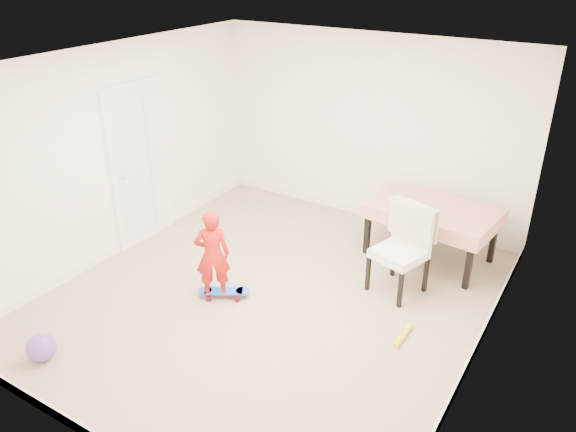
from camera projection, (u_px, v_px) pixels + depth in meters
The scene contains 16 objects.
ground at pixel (271, 295), 6.38m from camera, with size 5.00×5.00×0.00m, color tan.
ceiling at pixel (268, 65), 5.25m from camera, with size 4.50×5.00×0.04m, color white.
wall_back at pixel (369, 130), 7.71m from camera, with size 4.50×0.04×2.60m, color white.
wall_front at pixel (75, 311), 3.91m from camera, with size 4.50×0.04×2.60m, color white.
wall_left at pixel (118, 153), 6.86m from camera, with size 0.04×5.00×2.60m, color white.
wall_right at pixel (489, 245), 4.76m from camera, with size 0.04×5.00×2.60m, color white.
door at pixel (138, 166), 7.21m from camera, with size 0.10×0.94×2.11m, color white.
baseboard_back at pixel (364, 211), 8.26m from camera, with size 4.50×0.02×0.12m, color white.
baseboard_left at pixel (130, 241), 7.41m from camera, with size 0.02×5.00×0.12m, color white.
baseboard_right at pixel (469, 360), 5.30m from camera, with size 0.02×5.00×0.12m, color white.
dining_table at pixel (430, 232), 7.01m from camera, with size 1.52×0.96×0.71m, color #B01009, non-canonical shape.
dining_chair at pixel (399, 251), 6.25m from camera, with size 0.56×0.64×1.03m, color silver, non-canonical shape.
skateboard at pixel (224, 293), 6.34m from camera, with size 0.59×0.21×0.09m, color blue, non-canonical shape.
child at pixel (213, 258), 6.11m from camera, with size 0.38×0.25×1.05m, color red.
balloon at pixel (41, 347), 5.35m from camera, with size 0.28×0.28×0.28m, color #6F4BB4.
foam_toy at pixel (403, 336), 5.68m from camera, with size 0.06×0.06×0.40m, color yellow.
Camera 1 is at (2.96, -4.45, 3.61)m, focal length 35.00 mm.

